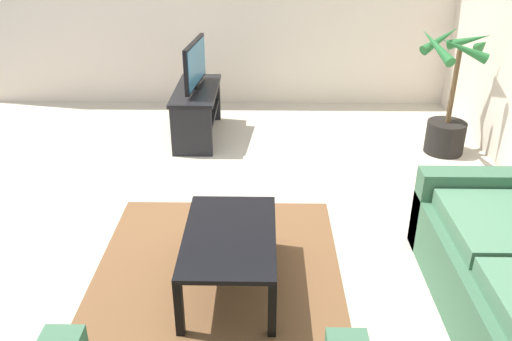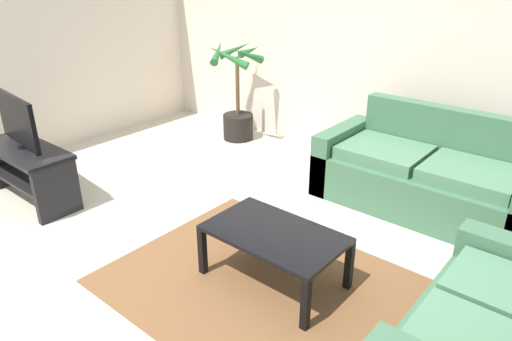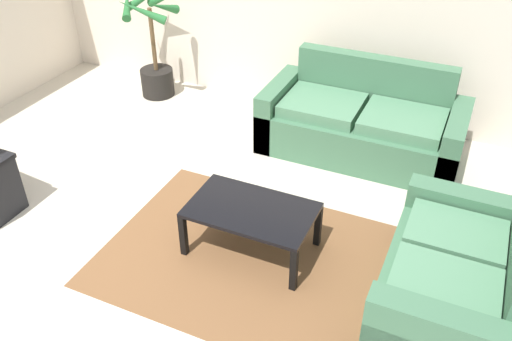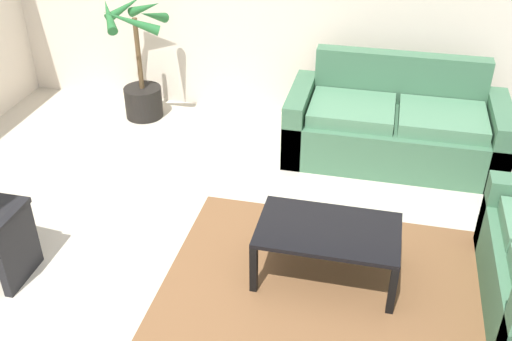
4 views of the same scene
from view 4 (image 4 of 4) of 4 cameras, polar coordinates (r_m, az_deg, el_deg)
ground_plane at (r=4.11m, az=-4.79°, el=-12.70°), size 6.60×6.60×0.00m
couch_main at (r=5.66m, az=13.10°, el=3.99°), size 1.95×0.90×0.90m
coffee_table at (r=4.12m, az=6.92°, el=-6.10°), size 0.97×0.59×0.41m
area_rug at (r=4.27m, az=6.44°, el=-10.66°), size 2.20×1.70×0.01m
potted_palm at (r=6.32m, az=-11.03°, el=8.89°), size 0.73×0.71×1.26m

